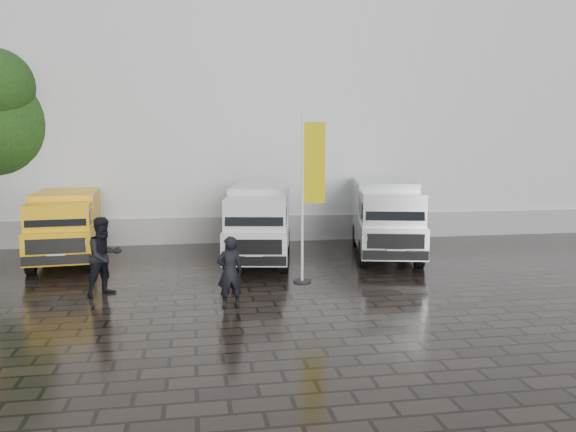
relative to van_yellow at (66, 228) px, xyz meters
name	(u,v)px	position (x,y,z in m)	size (l,w,h in m)	color
ground	(325,293)	(7.33, -5.14, -1.12)	(120.00, 120.00, 0.00)	black
exhibition_hall	(293,102)	(9.33, 10.86, 4.88)	(44.00, 16.00, 12.00)	silver
hall_plinth	(328,227)	(9.33, 2.81, -0.62)	(44.00, 0.15, 1.00)	gray
van_yellow	(66,228)	(0.00, 0.00, 0.00)	(1.86, 4.85, 2.24)	#F1AF0C
van_white	(260,223)	(6.19, -0.71, 0.09)	(1.87, 5.60, 2.42)	silver
van_silver	(385,219)	(10.49, -0.62, 0.14)	(1.94, 5.83, 2.53)	silver
flagpole	(309,191)	(7.17, -3.85, 1.39)	(0.88, 0.50, 4.55)	black
wheelie_bin	(419,228)	(12.95, 2.27, -0.65)	(0.57, 0.57, 0.94)	black
person_front	(230,272)	(4.86, -5.96, -0.28)	(0.61, 0.40, 1.69)	black
person_tent	(104,256)	(1.82, -4.33, -0.13)	(0.96, 0.75, 1.98)	black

